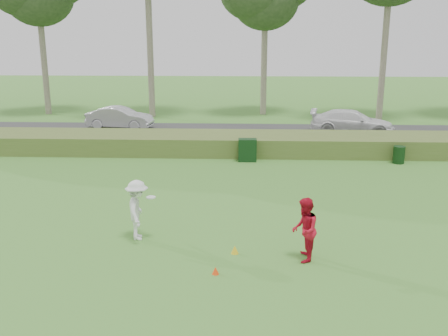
{
  "coord_description": "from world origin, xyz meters",
  "views": [
    {
      "loc": [
        0.72,
        -12.42,
        5.69
      ],
      "look_at": [
        0.0,
        4.0,
        1.3
      ],
      "focal_mm": 40.0,
      "sensor_mm": 36.0,
      "label": 1
    }
  ],
  "objects_px": {
    "cone_orange": "(215,271)",
    "utility_cabinet": "(247,150)",
    "trash_bin": "(399,155)",
    "car_mid": "(120,118)",
    "cone_yellow": "(235,250)",
    "player_red": "(305,230)",
    "player_white": "(137,210)",
    "car_right": "(352,122)"
  },
  "relations": [
    {
      "from": "utility_cabinet",
      "to": "cone_yellow",
      "type": "bearing_deg",
      "value": -92.94
    },
    {
      "from": "cone_yellow",
      "to": "cone_orange",
      "type": "bearing_deg",
      "value": -110.12
    },
    {
      "from": "car_right",
      "to": "cone_orange",
      "type": "bearing_deg",
      "value": 169.55
    },
    {
      "from": "player_red",
      "to": "car_right",
      "type": "height_order",
      "value": "player_red"
    },
    {
      "from": "cone_orange",
      "to": "car_mid",
      "type": "xyz_separation_m",
      "value": [
        -7.12,
        19.23,
        0.63
      ]
    },
    {
      "from": "cone_orange",
      "to": "player_red",
      "type": "bearing_deg",
      "value": 21.7
    },
    {
      "from": "player_white",
      "to": "car_right",
      "type": "bearing_deg",
      "value": -39.22
    },
    {
      "from": "cone_orange",
      "to": "utility_cabinet",
      "type": "distance_m",
      "value": 11.48
    },
    {
      "from": "player_white",
      "to": "car_right",
      "type": "relative_size",
      "value": 0.36
    },
    {
      "from": "cone_yellow",
      "to": "car_mid",
      "type": "xyz_separation_m",
      "value": [
        -7.56,
        18.01,
        0.62
      ]
    },
    {
      "from": "cone_orange",
      "to": "trash_bin",
      "type": "xyz_separation_m",
      "value": [
        7.72,
        11.34,
        0.3
      ]
    },
    {
      "from": "utility_cabinet",
      "to": "cone_orange",
      "type": "bearing_deg",
      "value": -94.96
    },
    {
      "from": "player_white",
      "to": "trash_bin",
      "type": "distance_m",
      "value": 13.66
    },
    {
      "from": "cone_orange",
      "to": "trash_bin",
      "type": "bearing_deg",
      "value": 55.75
    },
    {
      "from": "trash_bin",
      "to": "car_right",
      "type": "relative_size",
      "value": 0.17
    },
    {
      "from": "utility_cabinet",
      "to": "car_mid",
      "type": "height_order",
      "value": "car_mid"
    },
    {
      "from": "player_white",
      "to": "car_mid",
      "type": "relative_size",
      "value": 0.43
    },
    {
      "from": "cone_orange",
      "to": "car_right",
      "type": "xyz_separation_m",
      "value": [
        6.93,
        18.07,
        0.66
      ]
    },
    {
      "from": "player_red",
      "to": "car_mid",
      "type": "height_order",
      "value": "player_red"
    },
    {
      "from": "utility_cabinet",
      "to": "car_right",
      "type": "height_order",
      "value": "car_right"
    },
    {
      "from": "player_red",
      "to": "trash_bin",
      "type": "xyz_separation_m",
      "value": [
        5.48,
        10.45,
        -0.45
      ]
    },
    {
      "from": "player_red",
      "to": "car_mid",
      "type": "bearing_deg",
      "value": -145.52
    },
    {
      "from": "player_white",
      "to": "cone_orange",
      "type": "xyz_separation_m",
      "value": [
        2.35,
        -2.13,
        -0.78
      ]
    },
    {
      "from": "trash_bin",
      "to": "player_red",
      "type": "bearing_deg",
      "value": -117.66
    },
    {
      "from": "cone_yellow",
      "to": "trash_bin",
      "type": "relative_size",
      "value": 0.29
    },
    {
      "from": "player_red",
      "to": "cone_orange",
      "type": "distance_m",
      "value": 2.53
    },
    {
      "from": "player_red",
      "to": "cone_yellow",
      "type": "height_order",
      "value": "player_red"
    },
    {
      "from": "car_mid",
      "to": "car_right",
      "type": "distance_m",
      "value": 14.09
    },
    {
      "from": "utility_cabinet",
      "to": "car_mid",
      "type": "distance_m",
      "value": 11.1
    },
    {
      "from": "player_white",
      "to": "cone_yellow",
      "type": "xyz_separation_m",
      "value": [
        2.8,
        -0.91,
        -0.76
      ]
    },
    {
      "from": "player_red",
      "to": "cone_yellow",
      "type": "xyz_separation_m",
      "value": [
        -1.8,
        0.32,
        -0.73
      ]
    },
    {
      "from": "utility_cabinet",
      "to": "car_right",
      "type": "distance_m",
      "value": 9.03
    },
    {
      "from": "player_white",
      "to": "car_right",
      "type": "xyz_separation_m",
      "value": [
        9.28,
        15.94,
        -0.11
      ]
    },
    {
      "from": "player_white",
      "to": "cone_orange",
      "type": "relative_size",
      "value": 9.08
    },
    {
      "from": "utility_cabinet",
      "to": "trash_bin",
      "type": "height_order",
      "value": "utility_cabinet"
    },
    {
      "from": "cone_orange",
      "to": "utility_cabinet",
      "type": "height_order",
      "value": "utility_cabinet"
    },
    {
      "from": "utility_cabinet",
      "to": "car_right",
      "type": "bearing_deg",
      "value": 46.22
    },
    {
      "from": "trash_bin",
      "to": "car_mid",
      "type": "bearing_deg",
      "value": 152.01
    },
    {
      "from": "trash_bin",
      "to": "utility_cabinet",
      "type": "bearing_deg",
      "value": 179.11
    },
    {
      "from": "player_red",
      "to": "car_right",
      "type": "distance_m",
      "value": 17.8
    },
    {
      "from": "cone_orange",
      "to": "utility_cabinet",
      "type": "bearing_deg",
      "value": 86.03
    },
    {
      "from": "cone_orange",
      "to": "cone_yellow",
      "type": "height_order",
      "value": "cone_yellow"
    }
  ]
}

